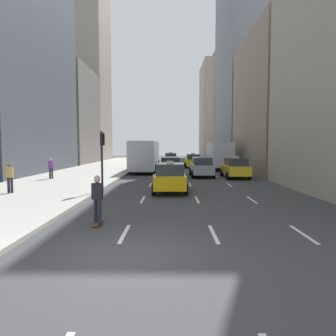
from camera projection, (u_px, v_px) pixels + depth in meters
ground_plane at (120, 257)px, 7.41m from camera, size 160.00×160.00×0.00m
sidewalk_left at (99, 169)px, 34.41m from camera, size 8.00×66.00×0.15m
lane_markings at (184, 173)px, 30.32m from camera, size 5.72×56.00×0.01m
building_row_left at (43, 61)px, 35.42m from camera, size 6.00×57.06×33.86m
building_row_right at (242, 84)px, 45.56m from camera, size 6.00×77.42×34.19m
taxi_lead at (193, 161)px, 37.95m from camera, size 2.02×4.40×1.87m
taxi_second at (171, 159)px, 44.12m from camera, size 2.02×4.40×1.87m
taxi_third at (170, 177)px, 18.00m from camera, size 2.02×4.40×1.87m
taxi_fourth at (235, 168)px, 25.80m from camera, size 2.02×4.40×1.87m
sedan_black_near at (170, 167)px, 26.65m from camera, size 2.02×4.80×1.79m
sedan_silver_behind at (202, 167)px, 26.80m from camera, size 2.02×4.55×1.76m
city_bus at (145, 155)px, 33.34m from camera, size 2.80×11.61×3.25m
box_truck at (218, 155)px, 35.20m from camera, size 2.58×8.40×3.15m
skateboarder at (97, 197)px, 10.42m from camera, size 0.36×0.80×1.75m
pedestrian_mid_block at (10, 176)px, 16.62m from camera, size 0.36×0.22×1.65m
pedestrian_far_walking at (51, 167)px, 23.94m from camera, size 0.36×0.22×1.65m
traffic_light_pole at (102, 152)px, 17.39m from camera, size 0.24×0.42×3.60m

